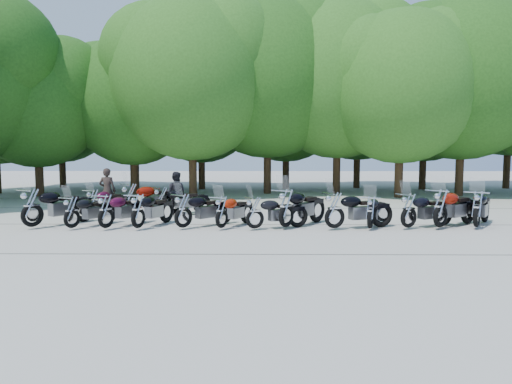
{
  "coord_description": "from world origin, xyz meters",
  "views": [
    {
      "loc": [
        0.17,
        -13.67,
        2.43
      ],
      "look_at": [
        0.0,
        1.5,
        1.1
      ],
      "focal_mm": 32.0,
      "sensor_mm": 36.0,
      "label": 1
    }
  ],
  "objects_px": {
    "motorcycle_8": "(335,209)",
    "motorcycle_13": "(93,202)",
    "motorcycle_0": "(32,206)",
    "motorcycle_10": "(409,209)",
    "rider_0": "(107,190)",
    "motorcycle_6": "(255,212)",
    "motorcycle_14": "(131,198)",
    "motorcycle_12": "(477,208)",
    "motorcycle_2": "(106,210)",
    "motorcycle_7": "(286,207)",
    "motorcycle_3": "(138,210)",
    "motorcycle_4": "(183,209)",
    "motorcycle_15": "(162,200)",
    "motorcycle_1": "(72,211)",
    "rider_1": "(176,193)",
    "motorcycle_5": "(222,211)",
    "motorcycle_9": "(370,211)",
    "motorcycle_11": "(441,207)"
  },
  "relations": [
    {
      "from": "motorcycle_4",
      "to": "motorcycle_12",
      "type": "distance_m",
      "value": 9.25
    },
    {
      "from": "motorcycle_0",
      "to": "motorcycle_3",
      "type": "relative_size",
      "value": 1.14
    },
    {
      "from": "motorcycle_4",
      "to": "motorcycle_6",
      "type": "bearing_deg",
      "value": -137.11
    },
    {
      "from": "motorcycle_2",
      "to": "motorcycle_13",
      "type": "xyz_separation_m",
      "value": [
        -1.39,
        2.7,
        -0.04
      ]
    },
    {
      "from": "motorcycle_3",
      "to": "motorcycle_9",
      "type": "relative_size",
      "value": 1.07
    },
    {
      "from": "motorcycle_5",
      "to": "motorcycle_12",
      "type": "height_order",
      "value": "motorcycle_12"
    },
    {
      "from": "motorcycle_0",
      "to": "motorcycle_1",
      "type": "distance_m",
      "value": 1.33
    },
    {
      "from": "motorcycle_6",
      "to": "motorcycle_9",
      "type": "xyz_separation_m",
      "value": [
        3.6,
        0.08,
        0.01
      ]
    },
    {
      "from": "motorcycle_0",
      "to": "motorcycle_15",
      "type": "bearing_deg",
      "value": -109.09
    },
    {
      "from": "motorcycle_2",
      "to": "motorcycle_10",
      "type": "bearing_deg",
      "value": -153.75
    },
    {
      "from": "motorcycle_12",
      "to": "motorcycle_7",
      "type": "bearing_deg",
      "value": 34.73
    },
    {
      "from": "motorcycle_0",
      "to": "motorcycle_5",
      "type": "relative_size",
      "value": 1.21
    },
    {
      "from": "motorcycle_6",
      "to": "motorcycle_8",
      "type": "distance_m",
      "value": 2.48
    },
    {
      "from": "motorcycle_3",
      "to": "motorcycle_15",
      "type": "relative_size",
      "value": 0.99
    },
    {
      "from": "motorcycle_1",
      "to": "motorcycle_14",
      "type": "height_order",
      "value": "motorcycle_14"
    },
    {
      "from": "motorcycle_8",
      "to": "motorcycle_13",
      "type": "relative_size",
      "value": 1.13
    },
    {
      "from": "motorcycle_5",
      "to": "motorcycle_11",
      "type": "distance_m",
      "value": 6.86
    },
    {
      "from": "motorcycle_6",
      "to": "motorcycle_14",
      "type": "bearing_deg",
      "value": 36.02
    },
    {
      "from": "motorcycle_1",
      "to": "motorcycle_13",
      "type": "distance_m",
      "value": 2.69
    },
    {
      "from": "motorcycle_0",
      "to": "motorcycle_3",
      "type": "distance_m",
      "value": 3.4
    },
    {
      "from": "motorcycle_2",
      "to": "motorcycle_14",
      "type": "height_order",
      "value": "motorcycle_14"
    },
    {
      "from": "motorcycle_1",
      "to": "motorcycle_14",
      "type": "distance_m",
      "value": 2.92
    },
    {
      "from": "motorcycle_13",
      "to": "rider_1",
      "type": "xyz_separation_m",
      "value": [
        2.9,
        0.93,
        0.24
      ]
    },
    {
      "from": "motorcycle_0",
      "to": "motorcycle_13",
      "type": "xyz_separation_m",
      "value": [
        1.0,
        2.54,
        -0.13
      ]
    },
    {
      "from": "motorcycle_9",
      "to": "motorcycle_11",
      "type": "bearing_deg",
      "value": -153.58
    },
    {
      "from": "motorcycle_5",
      "to": "motorcycle_8",
      "type": "bearing_deg",
      "value": -151.43
    },
    {
      "from": "motorcycle_6",
      "to": "rider_1",
      "type": "distance_m",
      "value": 4.82
    },
    {
      "from": "motorcycle_1",
      "to": "motorcycle_12",
      "type": "xyz_separation_m",
      "value": [
        12.73,
        0.27,
        0.1
      ]
    },
    {
      "from": "motorcycle_4",
      "to": "motorcycle_7",
      "type": "distance_m",
      "value": 3.23
    },
    {
      "from": "motorcycle_0",
      "to": "motorcycle_13",
      "type": "height_order",
      "value": "motorcycle_0"
    },
    {
      "from": "motorcycle_15",
      "to": "motorcycle_9",
      "type": "bearing_deg",
      "value": -144.88
    },
    {
      "from": "motorcycle_2",
      "to": "motorcycle_12",
      "type": "distance_m",
      "value": 11.66
    },
    {
      "from": "motorcycle_7",
      "to": "motorcycle_5",
      "type": "bearing_deg",
      "value": 41.49
    },
    {
      "from": "motorcycle_1",
      "to": "motorcycle_15",
      "type": "distance_m",
      "value": 3.58
    },
    {
      "from": "motorcycle_10",
      "to": "rider_0",
      "type": "height_order",
      "value": "rider_0"
    },
    {
      "from": "motorcycle_7",
      "to": "motorcycle_14",
      "type": "height_order",
      "value": "motorcycle_7"
    },
    {
      "from": "motorcycle_4",
      "to": "motorcycle_5",
      "type": "bearing_deg",
      "value": -135.79
    },
    {
      "from": "motorcycle_7",
      "to": "motorcycle_9",
      "type": "xyz_separation_m",
      "value": [
        2.62,
        -0.11,
        -0.12
      ]
    },
    {
      "from": "motorcycle_8",
      "to": "motorcycle_13",
      "type": "xyz_separation_m",
      "value": [
        -8.52,
        2.68,
        -0.08
      ]
    },
    {
      "from": "motorcycle_12",
      "to": "motorcycle_15",
      "type": "height_order",
      "value": "motorcycle_12"
    },
    {
      "from": "motorcycle_3",
      "to": "motorcycle_7",
      "type": "xyz_separation_m",
      "value": [
        4.63,
        0.18,
        0.08
      ]
    },
    {
      "from": "motorcycle_4",
      "to": "motorcycle_8",
      "type": "bearing_deg",
      "value": -135.05
    },
    {
      "from": "motorcycle_0",
      "to": "motorcycle_10",
      "type": "bearing_deg",
      "value": -145.94
    },
    {
      "from": "motorcycle_4",
      "to": "motorcycle_14",
      "type": "relative_size",
      "value": 0.89
    },
    {
      "from": "motorcycle_2",
      "to": "motorcycle_11",
      "type": "height_order",
      "value": "motorcycle_11"
    },
    {
      "from": "motorcycle_5",
      "to": "motorcycle_13",
      "type": "relative_size",
      "value": 1.0
    },
    {
      "from": "motorcycle_7",
      "to": "motorcycle_2",
      "type": "bearing_deg",
      "value": 40.25
    },
    {
      "from": "motorcycle_4",
      "to": "motorcycle_10",
      "type": "distance_m",
      "value": 7.07
    },
    {
      "from": "motorcycle_4",
      "to": "motorcycle_12",
      "type": "relative_size",
      "value": 0.93
    },
    {
      "from": "motorcycle_6",
      "to": "motorcycle_12",
      "type": "relative_size",
      "value": 0.86
    }
  ]
}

